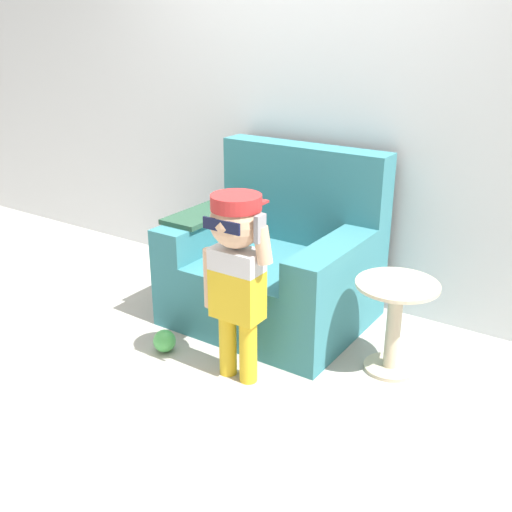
{
  "coord_description": "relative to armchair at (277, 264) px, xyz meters",
  "views": [
    {
      "loc": [
        1.9,
        -2.59,
        1.73
      ],
      "look_at": [
        0.23,
        -0.1,
        0.55
      ],
      "focal_mm": 42.0,
      "sensor_mm": 36.0,
      "label": 1
    }
  ],
  "objects": [
    {
      "name": "person_child",
      "position": [
        0.21,
        -0.71,
        0.31
      ],
      "size": [
        0.4,
        0.3,
        0.98
      ],
      "color": "gold",
      "rests_on": "ground_plane"
    },
    {
      "name": "toy_ball",
      "position": [
        -0.28,
        -0.73,
        -0.28
      ],
      "size": [
        0.13,
        0.13,
        0.13
      ],
      "color": "#4CB256",
      "rests_on": "ground_plane"
    },
    {
      "name": "armchair",
      "position": [
        0.0,
        0.0,
        0.0
      ],
      "size": [
        1.12,
        0.92,
        1.02
      ],
      "color": "teal",
      "rests_on": "ground_plane"
    },
    {
      "name": "side_table",
      "position": [
        0.84,
        -0.2,
        -0.04
      ],
      "size": [
        0.42,
        0.42,
        0.5
      ],
      "color": "beige",
      "rests_on": "ground_plane"
    },
    {
      "name": "wall_back",
      "position": [
        -0.12,
        0.49,
        0.96
      ],
      "size": [
        10.0,
        0.05,
        2.6
      ],
      "color": "silver",
      "rests_on": "ground_plane"
    },
    {
      "name": "ground_plane",
      "position": [
        -0.12,
        -0.29,
        -0.34
      ],
      "size": [
        10.0,
        10.0,
        0.0
      ],
      "primitive_type": "plane",
      "color": "#ADA89E"
    }
  ]
}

